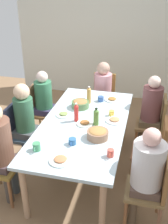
{
  "coord_description": "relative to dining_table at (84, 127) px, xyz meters",
  "views": [
    {
      "loc": [
        2.95,
        0.73,
        2.5
      ],
      "look_at": [
        0.0,
        0.0,
        0.92
      ],
      "focal_mm": 43.94,
      "sensor_mm": 36.0,
      "label": 1
    }
  ],
  "objects": [
    {
      "name": "cup_4",
      "position": [
        -0.67,
        0.09,
        0.11
      ],
      "size": [
        0.12,
        0.09,
        0.08
      ],
      "color": "#395B99",
      "rests_on": "dining_table"
    },
    {
      "name": "bottle_0",
      "position": [
        0.01,
        0.16,
        0.18
      ],
      "size": [
        0.07,
        0.07,
        0.23
      ],
      "color": "#547A2F",
      "rests_on": "dining_table"
    },
    {
      "name": "chair_6",
      "position": [
        0.7,
        0.91,
        -0.18
      ],
      "size": [
        0.4,
        0.4,
        0.9
      ],
      "color": "olive",
      "rests_on": "ground_plane"
    },
    {
      "name": "chair_3",
      "position": [
        0.0,
        0.91,
        -0.18
      ],
      "size": [
        0.4,
        0.4,
        0.9
      ],
      "color": "#8F5B3F",
      "rests_on": "ground_plane"
    },
    {
      "name": "cup_3",
      "position": [
        0.51,
        -0.01,
        0.11
      ],
      "size": [
        0.12,
        0.08,
        0.07
      ],
      "color": "#316397",
      "rests_on": "dining_table"
    },
    {
      "name": "person_4",
      "position": [
        0.0,
        -0.82,
        0.03
      ],
      "size": [
        0.3,
        0.3,
        1.21
      ],
      "color": "#453748",
      "rests_on": "ground_plane"
    },
    {
      "name": "person_5",
      "position": [
        -0.7,
        0.82,
        0.02
      ],
      "size": [
        0.3,
        0.3,
        1.22
      ],
      "color": "brown",
      "rests_on": "ground_plane"
    },
    {
      "name": "plate_4",
      "position": [
        -0.75,
        0.25,
        0.09
      ],
      "size": [
        0.22,
        0.22,
        0.04
      ],
      "color": "white",
      "rests_on": "dining_table"
    },
    {
      "name": "person_0",
      "position": [
        -0.7,
        -0.81,
        -0.02
      ],
      "size": [
        0.3,
        0.3,
        1.15
      ],
      "color": "#343142",
      "rests_on": "ground_plane"
    },
    {
      "name": "cup_1",
      "position": [
        0.63,
        0.44,
        0.12
      ],
      "size": [
        0.11,
        0.07,
        0.09
      ],
      "color": "#CE5245",
      "rests_on": "dining_table"
    },
    {
      "name": "bowl_0",
      "position": [
        0.31,
        0.24,
        0.13
      ],
      "size": [
        0.25,
        0.25,
        0.11
      ],
      "color": "#90684D",
      "rests_on": "dining_table"
    },
    {
      "name": "plate_0",
      "position": [
        0.04,
        0.02,
        0.09
      ],
      "size": [
        0.21,
        0.21,
        0.04
      ],
      "color": "silver",
      "rests_on": "dining_table"
    },
    {
      "name": "cup_2",
      "position": [
        -0.26,
        0.31,
        0.11
      ],
      "size": [
        0.11,
        0.07,
        0.08
      ],
      "color": "#EBC94D",
      "rests_on": "dining_table"
    },
    {
      "name": "chair_2",
      "position": [
        -1.43,
        0.0,
        -0.18
      ],
      "size": [
        0.4,
        0.4,
        0.9
      ],
      "color": "brown",
      "rests_on": "ground_plane"
    },
    {
      "name": "chair_5",
      "position": [
        -0.7,
        0.91,
        -0.18
      ],
      "size": [
        0.4,
        0.4,
        0.9
      ],
      "color": "olive",
      "rests_on": "ground_plane"
    },
    {
      "name": "plate_3",
      "position": [
        -0.12,
        -0.31,
        0.09
      ],
      "size": [
        0.21,
        0.21,
        0.04
      ],
      "color": "white",
      "rests_on": "dining_table"
    },
    {
      "name": "plate_1",
      "position": [
        0.83,
        -0.04,
        0.09
      ],
      "size": [
        0.24,
        0.24,
        0.04
      ],
      "color": "white",
      "rests_on": "dining_table"
    },
    {
      "name": "person_6",
      "position": [
        0.7,
        0.82,
        0.03
      ],
      "size": [
        0.33,
        0.33,
        1.2
      ],
      "color": "brown",
      "rests_on": "ground_plane"
    },
    {
      "name": "bottle_2",
      "position": [
        -0.58,
        -0.07,
        0.2
      ],
      "size": [
        0.06,
        0.06,
        0.26
      ],
      "color": "tan",
      "rests_on": "dining_table"
    },
    {
      "name": "person_2",
      "position": [
        -1.34,
        0.0,
        0.0
      ],
      "size": [
        0.3,
        0.3,
        1.15
      ],
      "color": "#33374B",
      "rests_on": "ground_plane"
    },
    {
      "name": "cup_0",
      "position": [
        0.71,
        -0.35,
        0.12
      ],
      "size": [
        0.12,
        0.08,
        0.09
      ],
      "color": "#438D5F",
      "rests_on": "dining_table"
    },
    {
      "name": "plate_2",
      "position": [
        -0.13,
        0.38,
        0.09
      ],
      "size": [
        0.24,
        0.24,
        0.04
      ],
      "color": "white",
      "rests_on": "dining_table"
    },
    {
      "name": "ground_plane",
      "position": [
        0.0,
        0.0,
        -0.69
      ],
      "size": [
        6.34,
        6.34,
        0.0
      ],
      "primitive_type": "plane",
      "color": "#8B694A"
    },
    {
      "name": "chair_0",
      "position": [
        -0.7,
        -0.91,
        -0.18
      ],
      "size": [
        0.4,
        0.4,
        0.9
      ],
      "color": "olive",
      "rests_on": "ground_plane"
    },
    {
      "name": "bottle_1",
      "position": [
        -0.01,
        -0.1,
        0.19
      ],
      "size": [
        0.06,
        0.06,
        0.25
      ],
      "color": "red",
      "rests_on": "dining_table"
    },
    {
      "name": "wall_left",
      "position": [
        -2.7,
        0.0,
        0.61
      ],
      "size": [
        0.12,
        4.17,
        2.6
      ],
      "primitive_type": "cube",
      "color": "silver",
      "rests_on": "ground_plane"
    },
    {
      "name": "chair_4",
      "position": [
        0.0,
        -0.91,
        -0.18
      ],
      "size": [
        0.4,
        0.4,
        0.9
      ],
      "color": "#2D3E4D",
      "rests_on": "ground_plane"
    },
    {
      "name": "dining_table",
      "position": [
        0.0,
        0.0,
        0.0
      ],
      "size": [
        2.11,
        1.06,
        0.77
      ],
      "color": "silver",
      "rests_on": "ground_plane"
    },
    {
      "name": "bowl_1",
      "position": [
        -0.41,
        -0.15,
        0.13
      ],
      "size": [
        0.25,
        0.25,
        0.11
      ],
      "color": "#547847",
      "rests_on": "dining_table"
    }
  ]
}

